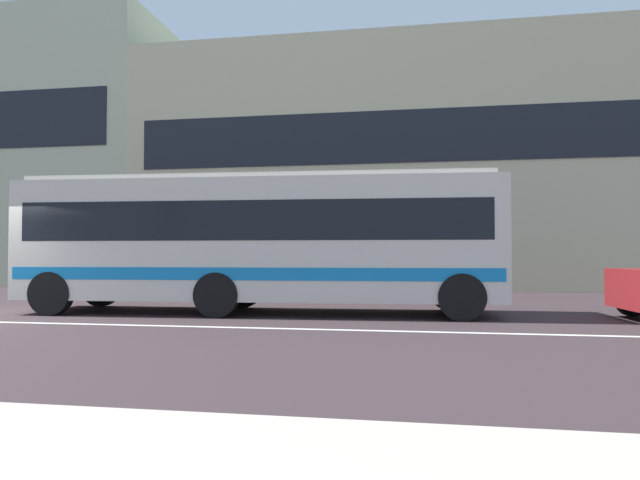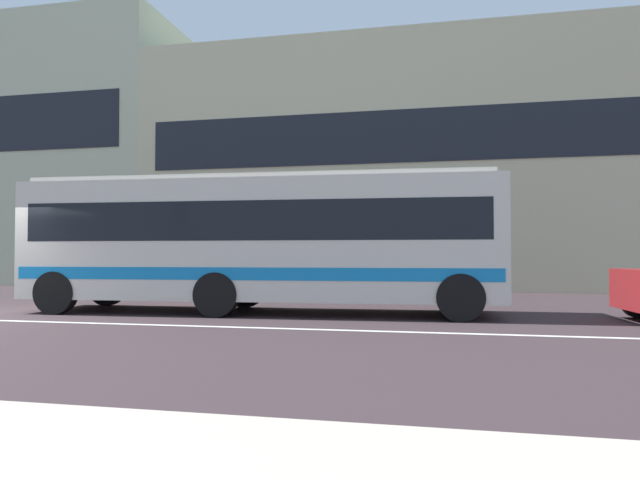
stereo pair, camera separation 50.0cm
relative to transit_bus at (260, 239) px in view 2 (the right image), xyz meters
The scene contains 3 objects.
apartment_block_left 24.07m from the transit_bus, 144.91° to the left, with size 22.22×10.08×12.59m.
apartment_block_right 14.19m from the transit_bus, 80.45° to the left, with size 21.05×10.08×10.28m.
transit_bus is the anchor object (origin of this frame).
Camera 2 is at (9.98, -10.00, 1.39)m, focal length 30.86 mm.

